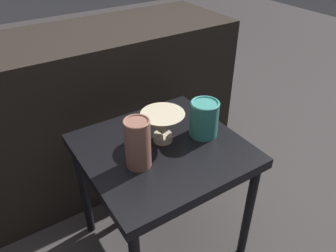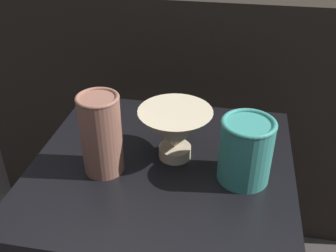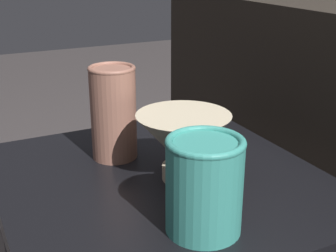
# 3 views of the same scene
# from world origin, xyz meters

# --- Properties ---
(table) EXTENTS (0.58, 0.56, 0.55)m
(table) POSITION_xyz_m (0.00, 0.00, 0.48)
(table) COLOR black
(table) RESTS_ON ground_plane
(bowl) EXTENTS (0.16, 0.16, 0.12)m
(bowl) POSITION_xyz_m (0.02, 0.03, 0.62)
(bowl) COLOR #C1B293
(bowl) RESTS_ON table
(vase_textured_left) EXTENTS (0.09, 0.09, 0.18)m
(vase_textured_left) POSITION_xyz_m (-0.12, -0.04, 0.64)
(vase_textured_left) COLOR brown
(vase_textured_left) RESTS_ON table
(vase_colorful_right) EXTENTS (0.11, 0.11, 0.14)m
(vase_colorful_right) POSITION_xyz_m (0.18, -0.02, 0.62)
(vase_colorful_right) COLOR teal
(vase_colorful_right) RESTS_ON table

